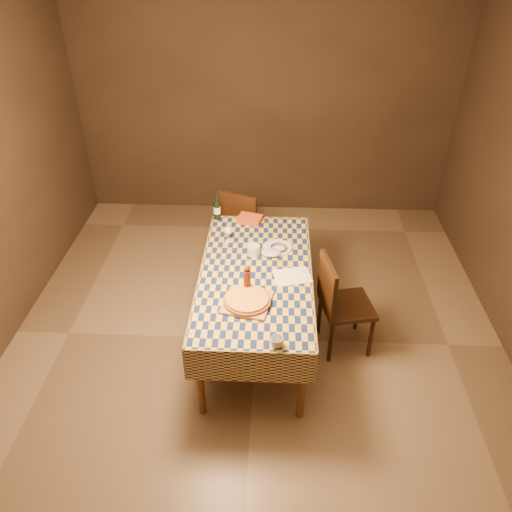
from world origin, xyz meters
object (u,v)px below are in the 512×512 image
Objects in this scene: cutting_board at (247,302)px; pizza at (247,299)px; wine_bottle at (217,209)px; chair_right at (339,301)px; dining_table at (256,279)px; chair_far at (243,224)px; bowl at (278,249)px; white_plate at (277,248)px.

pizza is at bearing -97.13° from cutting_board.
pizza is 1.47× the size of wine_bottle.
wine_bottle is 1.49m from chair_right.
wine_bottle reaches higher than chair_right.
cutting_board is 0.86× the size of pizza.
chair_far is at bearing 99.07° from dining_table.
pizza is at bearing -84.95° from chair_far.
chair_far is (-0.14, 1.59, -0.26)m from cutting_board.
chair_right is (0.76, 0.36, -0.26)m from cutting_board.
pizza reaches higher than bowl.
chair_right is (1.13, -0.91, -0.35)m from wine_bottle.
pizza is 2.88× the size of bowl.
bowl is 0.15× the size of chair_right.
cutting_board is (-0.05, -0.41, 0.09)m from dining_table.
wine_bottle is at bearing 139.66° from white_plate.
dining_table is 6.62× the size of wine_bottle.
dining_table is at bearing -64.37° from wine_bottle.
chair_right is at bearing -37.23° from white_plate.
chair_far is at bearing 54.49° from wine_bottle.
pizza reaches higher than white_plate.
bowl is 0.97m from chair_far.
dining_table is at bearing 83.18° from cutting_board.
white_plate is (0.22, 0.77, -0.03)m from pizza.
bowl is at bearing 72.23° from pizza.
pizza is (-0.05, -0.41, 0.12)m from dining_table.
chair_far and chair_right have the same top height.
bowl is 0.04m from white_plate.
pizza is 1.54× the size of white_plate.
wine_bottle is at bearing 106.09° from pizza.
cutting_board is 0.77m from bowl.
dining_table is at bearing 83.18° from pizza.
bowl reaches higher than dining_table.
wine_bottle is at bearing 115.63° from dining_table.
cutting_board is at bearing -84.95° from chair_far.
wine_bottle is at bearing 138.23° from bowl.
dining_table is 0.42m from cutting_board.
chair_far reaches higher than white_plate.
white_plate is at bearing 107.17° from bowl.
white_plate is 0.28× the size of chair_far.
chair_far is at bearing 113.99° from white_plate.
dining_table is 1.21m from chair_far.
pizza is 0.77m from bowl.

